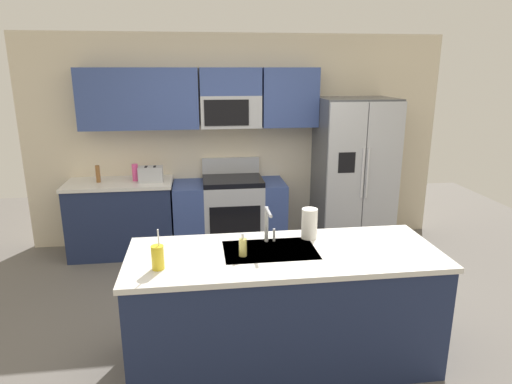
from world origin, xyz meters
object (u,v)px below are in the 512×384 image
at_px(refrigerator, 353,174).
at_px(pepper_mill, 98,174).
at_px(drink_cup_yellow, 158,257).
at_px(paper_towel_roll, 309,223).
at_px(toaster, 151,174).
at_px(range_oven, 230,214).
at_px(bottle_pink, 135,172).
at_px(soap_dispenser, 243,247).
at_px(sink_faucet, 268,222).

relative_size(refrigerator, pepper_mill, 9.16).
distance_m(drink_cup_yellow, paper_towel_roll, 1.21).
distance_m(toaster, paper_towel_roll, 2.45).
distance_m(refrigerator, paper_towel_roll, 2.26).
relative_size(range_oven, pepper_mill, 6.73).
height_order(refrigerator, paper_towel_roll, refrigerator).
height_order(drink_cup_yellow, paper_towel_roll, drink_cup_yellow).
xyz_separation_m(refrigerator, bottle_pink, (-2.66, 0.09, 0.08)).
bearing_deg(paper_towel_roll, drink_cup_yellow, -159.77).
xyz_separation_m(range_oven, paper_towel_roll, (0.47, -2.06, 0.58)).
height_order(toaster, drink_cup_yellow, drink_cup_yellow).
height_order(refrigerator, drink_cup_yellow, refrigerator).
bearing_deg(toaster, soap_dispenser, -69.64).
distance_m(range_oven, sink_faucet, 2.21).
bearing_deg(paper_towel_roll, sink_faucet, -170.48).
bearing_deg(bottle_pink, sink_faucet, -59.68).
xyz_separation_m(bottle_pink, paper_towel_roll, (1.59, -2.08, 0.02)).
xyz_separation_m(refrigerator, drink_cup_yellow, (-2.21, -2.41, 0.06)).
bearing_deg(refrigerator, drink_cup_yellow, -132.50).
relative_size(range_oven, drink_cup_yellow, 4.77).
distance_m(toaster, sink_faucet, 2.32).
height_order(range_oven, toaster, range_oven).
bearing_deg(toaster, range_oven, 3.24).
bearing_deg(sink_faucet, toaster, 117.23).
relative_size(range_oven, refrigerator, 0.74).
bearing_deg(refrigerator, range_oven, 177.33).
relative_size(refrigerator, soap_dispenser, 10.88).
bearing_deg(soap_dispenser, refrigerator, 54.38).
relative_size(range_oven, toaster, 4.86).
relative_size(toaster, drink_cup_yellow, 0.98).
bearing_deg(refrigerator, pepper_mill, 178.71).
relative_size(refrigerator, drink_cup_yellow, 6.49).
bearing_deg(paper_towel_roll, refrigerator, 61.73).
bearing_deg(paper_towel_roll, range_oven, 102.95).
bearing_deg(sink_faucet, paper_towel_roll, 9.52).
height_order(pepper_mill, bottle_pink, same).
distance_m(range_oven, paper_towel_roll, 2.19).
bearing_deg(soap_dispenser, pepper_mill, 121.94).
distance_m(toaster, soap_dispenser, 2.44).
xyz_separation_m(range_oven, drink_cup_yellow, (-0.66, -2.48, 0.54)).
xyz_separation_m(refrigerator, soap_dispenser, (-1.62, -2.27, 0.04)).
height_order(pepper_mill, drink_cup_yellow, drink_cup_yellow).
bearing_deg(toaster, bottle_pink, 159.21).
distance_m(pepper_mill, paper_towel_roll, 2.88).
height_order(bottle_pink, drink_cup_yellow, drink_cup_yellow).
relative_size(drink_cup_yellow, paper_towel_roll, 1.19).
height_order(range_oven, refrigerator, refrigerator).
distance_m(toaster, pepper_mill, 0.61).
height_order(toaster, sink_faucet, sink_faucet).
relative_size(pepper_mill, paper_towel_roll, 0.84).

